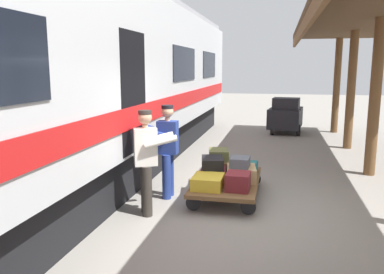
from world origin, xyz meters
TOP-DOWN VIEW (x-y plane):
  - ground_plane at (0.00, 0.00)m, footprint 60.00×60.00m
  - train_car at (3.52, -0.00)m, footprint 3.03×20.57m
  - luggage_cart at (0.54, -0.79)m, footprint 1.16×2.11m
  - suitcase_tan_vintage at (0.28, -0.79)m, footprint 0.59×0.66m
  - suitcase_teal_softside at (0.28, -1.37)m, footprint 0.52×0.51m
  - suitcase_maroon_trunk at (0.28, -0.21)m, footprint 0.40×0.45m
  - suitcase_yellow_case at (0.80, -0.21)m, footprint 0.51×0.59m
  - suitcase_brown_leather at (0.80, -1.37)m, footprint 0.54×0.61m
  - suitcase_burgundy_valise at (0.80, -0.79)m, footprint 0.53×0.66m
  - suitcase_olive_duffel at (0.79, -1.39)m, footprint 0.47×0.57m
  - suitcase_black_hardshell at (0.82, -0.78)m, footprint 0.49×0.61m
  - suitcase_slate_roller at (0.31, -0.78)m, footprint 0.35×0.43m
  - porter_in_overalls at (1.62, -0.52)m, footprint 0.67×0.42m
  - porter_by_door at (1.69, 0.36)m, footprint 0.74×0.61m
  - baggage_tug at (-0.60, -8.38)m, footprint 1.31×1.83m

SIDE VIEW (x-z plane):
  - ground_plane at x=0.00m, z-range 0.00..0.00m
  - luggage_cart at x=0.54m, z-range 0.12..0.44m
  - suitcase_burgundy_valise at x=0.80m, z-range 0.32..0.51m
  - suitcase_teal_softside at x=0.28m, z-range 0.32..0.52m
  - suitcase_yellow_case at x=0.80m, z-range 0.32..0.54m
  - suitcase_brown_leather at x=0.80m, z-range 0.32..0.55m
  - suitcase_tan_vintage at x=0.28m, z-range 0.32..0.58m
  - suitcase_maroon_trunk at x=0.28m, z-range 0.32..0.62m
  - suitcase_black_hardshell at x=0.82m, z-range 0.51..0.73m
  - baggage_tug at x=-0.60m, z-range -0.02..1.28m
  - suitcase_olive_duffel at x=0.79m, z-range 0.55..0.75m
  - suitcase_slate_roller at x=0.31m, z-range 0.58..0.76m
  - porter_in_overalls at x=1.62m, z-range 0.07..1.78m
  - porter_by_door at x=1.69m, z-range 0.07..1.78m
  - train_car at x=3.52m, z-range 0.06..4.06m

